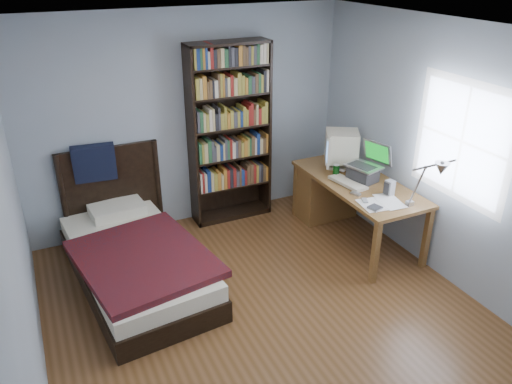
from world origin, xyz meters
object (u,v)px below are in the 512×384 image
keyboard (348,183)px  bookshelf (230,134)px  laptop (364,171)px  speaker (390,188)px  desk_lamp (437,172)px  crt_monitor (340,147)px  soda_can (336,170)px  bed (134,255)px  desk (333,190)px

keyboard → bookshelf: (-0.91, 1.14, 0.33)m
laptop → speaker: size_ratio=2.68×
desk_lamp → bookshelf: (-1.05, 2.22, -0.19)m
crt_monitor → soda_can: 0.32m
laptop → keyboard: 0.24m
laptop → bed: size_ratio=0.20×
desk_lamp → keyboard: (-0.14, 1.08, -0.52)m
laptop → desk_lamp: size_ratio=0.66×
keyboard → bookshelf: bookshelf is taller
desk_lamp → speaker: bearing=82.3°
laptop → keyboard: size_ratio=0.96×
crt_monitor → keyboard: (-0.18, -0.44, -0.23)m
bookshelf → keyboard: bearing=-51.5°
keyboard → bed: bearing=162.9°
desk_lamp → bed: (-2.45, 1.41, -1.01)m
laptop → speaker: bearing=-87.2°
crt_monitor → bookshelf: size_ratio=0.25×
desk → crt_monitor: crt_monitor is taller
crt_monitor → desk_lamp: desk_lamp is taller
desk → speaker: bearing=-84.6°
desk_lamp → bookshelf: size_ratio=0.31×
desk → crt_monitor: (0.03, -0.04, 0.56)m
desk_lamp → soda_can: size_ratio=5.04×
soda_can → bed: bed is taller
laptop → bookshelf: 1.61m
laptop → speaker: laptop is taller
crt_monitor → bookshelf: bookshelf is taller
speaker → bed: 2.71m
crt_monitor → bed: size_ratio=0.25×
keyboard → bookshelf: bearing=119.6°
laptop → keyboard: laptop is taller
keyboard → soda_can: size_ratio=3.45×
bed → speaker: bearing=-16.2°
speaker → soda_can: size_ratio=1.24×
desk → bed: 2.47m
keyboard → soda_can: 0.25m
laptop → bed: (-2.52, 0.33, -0.60)m
bookshelf → soda_can: bearing=-44.5°
crt_monitor → laptop: bearing=-85.9°
soda_can → bookshelf: bearing=135.5°
keyboard → speaker: size_ratio=2.79×
desk → desk_lamp: size_ratio=2.53×
soda_can → bookshelf: (-0.91, 0.90, 0.28)m
desk → laptop: (0.06, -0.48, 0.43)m
crt_monitor → laptop: size_ratio=1.23×
desk → bookshelf: 1.41m
desk → keyboard: 0.60m
crt_monitor → bed: crt_monitor is taller
soda_can → desk: bearing=58.8°
crt_monitor → speaker: crt_monitor is taller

